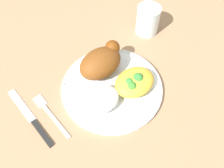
% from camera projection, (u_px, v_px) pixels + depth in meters
% --- Properties ---
extents(ground_plane, '(2.00, 2.00, 0.00)m').
position_uv_depth(ground_plane, '(112.00, 89.00, 0.62)').
color(ground_plane, '#9A7755').
extents(plate, '(0.25, 0.25, 0.01)m').
position_uv_depth(plate, '(112.00, 88.00, 0.61)').
color(plate, white).
rests_on(plate, ground_plane).
extents(roasted_chicken, '(0.12, 0.08, 0.07)m').
position_uv_depth(roasted_chicken, '(101.00, 62.00, 0.61)').
color(roasted_chicken, brown).
rests_on(roasted_chicken, plate).
extents(rice_pile, '(0.09, 0.07, 0.03)m').
position_uv_depth(rice_pile, '(101.00, 100.00, 0.57)').
color(rice_pile, white).
rests_on(rice_pile, plate).
extents(mac_cheese_with_broccoli, '(0.10, 0.08, 0.04)m').
position_uv_depth(mac_cheese_with_broccoli, '(135.00, 82.00, 0.59)').
color(mac_cheese_with_broccoli, gold).
rests_on(mac_cheese_with_broccoli, plate).
extents(fork, '(0.02, 0.14, 0.01)m').
position_uv_depth(fork, '(50.00, 113.00, 0.58)').
color(fork, silver).
rests_on(fork, ground_plane).
extents(knife, '(0.02, 0.19, 0.01)m').
position_uv_depth(knife, '(33.00, 121.00, 0.57)').
color(knife, black).
rests_on(knife, ground_plane).
extents(water_glass, '(0.07, 0.07, 0.08)m').
position_uv_depth(water_glass, '(148.00, 20.00, 0.70)').
color(water_glass, silver).
rests_on(water_glass, ground_plane).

